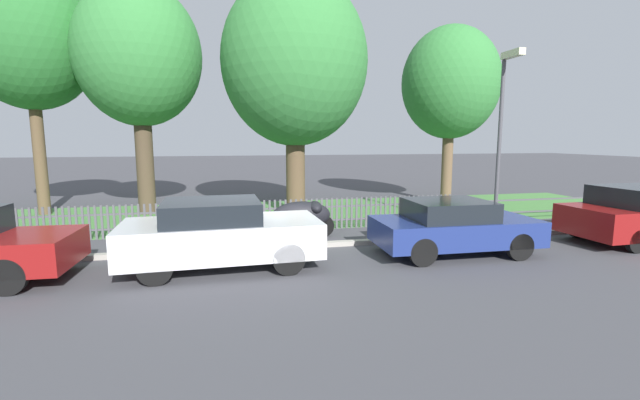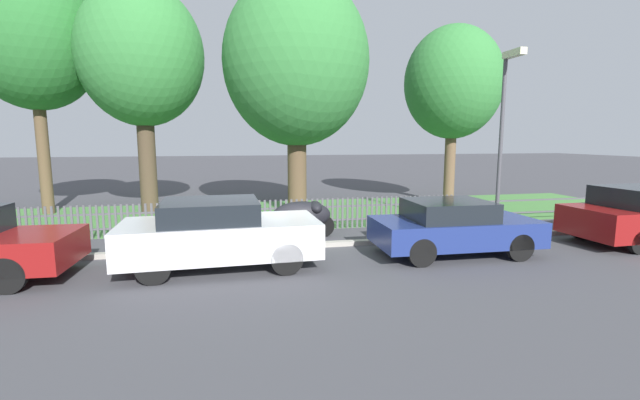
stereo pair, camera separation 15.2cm
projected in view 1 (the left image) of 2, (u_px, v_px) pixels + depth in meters
The scene contains 12 objects.
ground_plane at pixel (263, 251), 10.39m from camera, with size 120.00×120.00×0.00m, color #424247.
kerb_stone at pixel (263, 248), 10.47m from camera, with size 29.94×0.20×0.12m, color #9E998E.
grass_strip at pixel (250, 214), 15.40m from camera, with size 29.94×6.03×0.01m, color #477F3D.
park_fence at pixel (256, 216), 12.44m from camera, with size 29.94×0.05×0.94m.
parked_car_black_saloon at pixel (220, 233), 8.97m from camera, with size 4.11×1.99×1.44m.
parked_car_navy_estate at pixel (453, 226), 10.05m from camera, with size 3.78×1.83×1.29m.
covered_motorcycle at pixel (303, 215), 11.72m from camera, with size 1.84×0.78×1.01m.
tree_nearest_kerb at pixel (29, 38), 14.56m from camera, with size 4.28×4.28×8.61m.
tree_behind_motorcycle at pixel (139, 57), 14.82m from camera, with size 4.27×4.27×8.04m.
tree_mid_park at pixel (295, 63), 14.67m from camera, with size 5.01×5.01×8.21m.
tree_far_left at pixel (450, 84), 17.48m from camera, with size 3.95×3.95×7.24m.
street_lamp at pixel (503, 120), 11.79m from camera, with size 0.20×0.79×5.03m.
Camera 1 is at (-0.86, -10.16, 2.71)m, focal length 24.00 mm.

